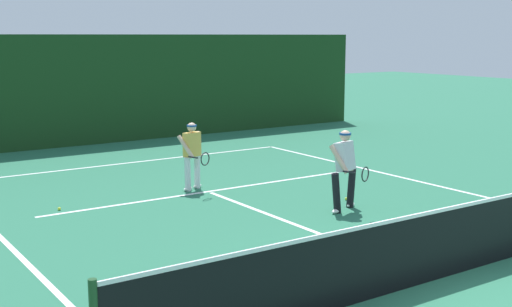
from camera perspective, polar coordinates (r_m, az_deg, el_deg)
The scene contains 10 objects.
ground_plane at distance 10.04m, azimuth 15.25°, elevation -10.26°, with size 80.00×80.00×0.00m, color #276A4D.
court_line_baseline_far at distance 18.55m, azimuth -10.56°, elevation -0.76°, with size 9.34×0.10×0.01m, color white.
court_line_service at distance 14.90m, azimuth -4.10°, elevation -3.25°, with size 7.62×0.10×0.01m, color white.
court_line_centre at distance 12.23m, azimuth 3.78°, elevation -6.21°, with size 0.10×6.40×0.01m, color white.
tennis_net at distance 9.87m, azimuth 15.40°, elevation -7.37°, with size 10.24×0.09×1.07m.
player_near at distance 13.24m, azimuth 7.58°, elevation -1.12°, with size 0.88×0.93×1.61m.
player_far at distance 14.97m, azimuth -5.44°, elevation 0.02°, with size 0.62×0.88×1.52m.
tennis_ball at distance 14.22m, azimuth 7.71°, elevation -3.84°, with size 0.07×0.07×0.07m, color #D1E033.
tennis_ball_extra at distance 13.86m, azimuth -16.42°, elevation -4.54°, with size 0.07×0.07×0.07m, color #D1E033.
back_fence_windscreen at distance 21.65m, azimuth -14.57°, elevation 5.22°, with size 21.67×0.12×3.45m, color #173918.
Camera 1 is at (-7.24, -6.05, 3.42)m, focal length 46.96 mm.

